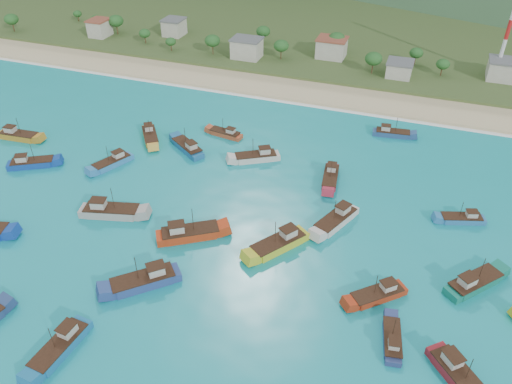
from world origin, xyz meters
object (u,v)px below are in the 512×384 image
(boat_5, at_px, (378,295))
(boat_29, at_px, (32,163))
(radio_tower, at_px, (511,20))
(boat_24, at_px, (392,134))
(boat_3, at_px, (150,136))
(boat_32, at_px, (189,234))
(boat_30, at_px, (256,157))
(boat_33, at_px, (392,340))
(boat_22, at_px, (111,212))
(boat_25, at_px, (19,136))
(boat_27, at_px, (336,220))
(boat_6, at_px, (462,219))
(boat_12, at_px, (145,281))
(boat_4, at_px, (61,347))
(boat_2, at_px, (112,163))
(boat_26, at_px, (474,283))
(boat_17, at_px, (460,378))
(boat_21, at_px, (330,178))
(boat_1, at_px, (279,244))
(boat_20, at_px, (188,148))
(boat_13, at_px, (226,134))

(boat_5, xyz_separation_m, boat_29, (-85.90, 14.79, 0.06))
(radio_tower, bearing_deg, boat_24, -118.82)
(boat_3, bearing_deg, boat_32, 93.80)
(boat_30, relative_size, boat_33, 1.24)
(boat_22, bearing_deg, boat_25, -130.51)
(radio_tower, xyz_separation_m, boat_27, (-33.38, -91.18, -18.89))
(boat_6, bearing_deg, boat_29, 79.44)
(boat_12, distance_m, boat_32, 14.59)
(boat_27, xyz_separation_m, boat_30, (-23.95, 18.06, -0.07))
(boat_4, bearing_deg, boat_12, -102.51)
(boat_2, height_order, boat_22, boat_22)
(boat_2, distance_m, boat_5, 71.02)
(boat_26, xyz_separation_m, boat_30, (-50.93, 27.44, -0.05))
(boat_2, bearing_deg, boat_24, -124.76)
(boat_25, relative_size, boat_33, 1.25)
(boat_4, relative_size, boat_29, 1.04)
(boat_25, bearing_deg, boat_22, 59.47)
(boat_17, bearing_deg, boat_21, -98.72)
(boat_1, xyz_separation_m, boat_27, (8.95, 11.06, -0.06))
(boat_4, relative_size, boat_33, 1.26)
(boat_3, xyz_separation_m, boat_17, (79.11, -48.79, 0.06))
(boat_5, xyz_separation_m, boat_32, (-38.08, 3.61, 0.25))
(boat_5, height_order, boat_21, boat_21)
(boat_12, bearing_deg, boat_22, 5.15)
(boat_20, relative_size, boat_29, 1.01)
(boat_25, bearing_deg, boat_2, 79.77)
(boat_5, bearing_deg, boat_6, -68.23)
(boat_20, xyz_separation_m, boat_32, (15.21, -30.62, 0.15))
(boat_2, xyz_separation_m, boat_29, (-18.29, -6.95, 0.05))
(boat_24, distance_m, boat_33, 69.05)
(boat_5, bearing_deg, boat_20, 15.35)
(boat_26, bearing_deg, boat_29, -142.05)
(boat_12, distance_m, boat_30, 46.93)
(radio_tower, distance_m, boat_27, 98.91)
(boat_4, xyz_separation_m, boat_25, (-53.25, 52.47, -0.01))
(boat_1, relative_size, boat_30, 1.09)
(boat_22, distance_m, boat_29, 30.75)
(boat_17, distance_m, boat_30, 68.79)
(boat_4, bearing_deg, boat_2, -60.64)
(boat_5, bearing_deg, boat_26, -103.95)
(boat_13, bearing_deg, boat_4, -169.52)
(boat_25, xyz_separation_m, boat_29, (12.56, -10.00, -0.03))
(boat_4, xyz_separation_m, boat_17, (59.01, 15.19, 0.02))
(boat_5, relative_size, boat_33, 1.06)
(boat_12, relative_size, boat_17, 1.08)
(boat_2, xyz_separation_m, boat_33, (71.18, -30.57, -0.17))
(boat_3, relative_size, boat_25, 0.94)
(boat_6, bearing_deg, boat_2, 76.20)
(boat_27, height_order, boat_30, boat_27)
(boat_4, height_order, boat_32, boat_32)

